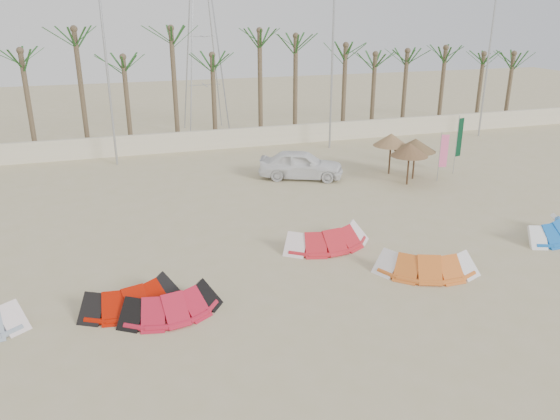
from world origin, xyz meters
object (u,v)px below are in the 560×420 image
object	(u,v)px
kite_blue	(547,228)
car	(301,164)
kite_red_mid	(170,299)
kite_orange	(422,260)
kite_red_right	(325,234)
parasol_right	(415,145)
parasol_mid	(410,150)
parasol_left	(391,140)
kite_red_left	(131,292)

from	to	relation	value
kite_blue	car	world-z (taller)	car
kite_red_mid	kite_orange	world-z (taller)	same
kite_red_right	kite_blue	xyz separation A→B (m)	(9.08, -2.10, -0.01)
parasol_right	car	size ratio (longest dim) A/B	0.49
parasol_mid	car	world-z (taller)	parasol_mid
kite_red_right	parasol_left	size ratio (longest dim) A/B	1.59
kite_orange	kite_blue	distance (m)	6.70
kite_red_left	kite_red_mid	bearing A→B (deg)	-35.20
parasol_right	kite_red_mid	bearing A→B (deg)	-145.09
kite_red_right	parasol_right	world-z (taller)	parasol_right
parasol_mid	parasol_left	bearing A→B (deg)	88.88
kite_blue	parasol_mid	size ratio (longest dim) A/B	1.45
parasol_mid	parasol_right	distance (m)	1.19
parasol_mid	kite_orange	bearing A→B (deg)	-117.15
kite_blue	parasol_right	world-z (taller)	parasol_right
parasol_left	kite_blue	bearing A→B (deg)	-80.07
kite_red_mid	parasol_left	xyz separation A→B (m)	(13.86, 11.51, 1.58)
parasol_mid	car	bearing A→B (deg)	150.88
kite_orange	kite_blue	size ratio (longest dim) A/B	1.19
kite_red_mid	parasol_mid	bearing A→B (deg)	34.21
parasol_left	parasol_mid	size ratio (longest dim) A/B	1.03
car	kite_red_left	bearing A→B (deg)	163.11
kite_red_mid	kite_blue	size ratio (longest dim) A/B	1.01
parasol_left	parasol_right	bearing A→B (deg)	-57.56
parasol_right	car	bearing A→B (deg)	161.45
kite_red_left	parasol_left	world-z (taller)	parasol_left
kite_orange	kite_red_left	bearing A→B (deg)	176.12
kite_red_mid	parasol_left	size ratio (longest dim) A/B	1.42
kite_blue	car	distance (m)	12.98
kite_orange	parasol_mid	xyz separation A→B (m)	(4.76, 9.28, 1.50)
kite_red_mid	kite_red_right	world-z (taller)	same
car	kite_blue	bearing A→B (deg)	-123.82
kite_orange	car	bearing A→B (deg)	91.50
kite_red_mid	kite_blue	distance (m)	15.71
parasol_mid	parasol_right	size ratio (longest dim) A/B	1.00
kite_red_left	kite_orange	bearing A→B (deg)	-3.88
kite_orange	parasol_right	xyz separation A→B (m)	(5.61, 10.12, 1.51)
kite_blue	parasol_left	size ratio (longest dim) A/B	1.41
kite_red_mid	car	xyz separation A→B (m)	(8.74, 12.22, 0.37)
parasol_mid	parasol_right	xyz separation A→B (m)	(0.85, 0.84, 0.00)
kite_red_left	parasol_right	xyz separation A→B (m)	(15.81, 9.43, 1.51)
kite_red_mid	parasol_right	world-z (taller)	parasol_right
kite_red_left	parasol_mid	size ratio (longest dim) A/B	1.52
kite_blue	kite_red_right	bearing A→B (deg)	166.98
kite_red_left	kite_red_mid	world-z (taller)	same
parasol_left	parasol_mid	bearing A→B (deg)	-91.12
kite_red_right	parasol_left	xyz separation A→B (m)	(7.29, 8.16, 1.57)
kite_red_left	kite_red_right	world-z (taller)	same
parasol_right	car	distance (m)	6.35
kite_red_left	car	xyz separation A→B (m)	(9.88, 11.42, 0.37)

